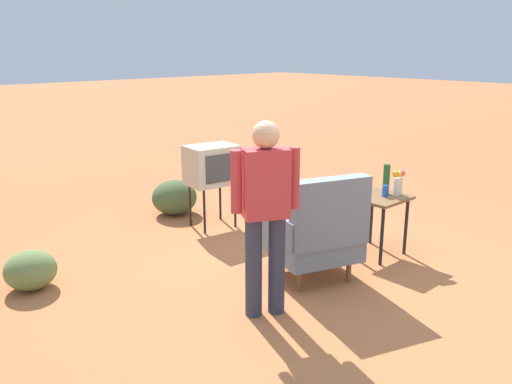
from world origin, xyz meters
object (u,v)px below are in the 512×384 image
at_px(tv_on_stand, 212,166).
at_px(soda_can_blue, 385,191).
at_px(flower_vase, 398,181).
at_px(armchair, 317,231).
at_px(bottle_wine_green, 386,179).
at_px(side_table, 378,205).
at_px(person_standing, 265,208).

relative_size(tv_on_stand, soda_can_blue, 8.44).
relative_size(tv_on_stand, flower_vase, 3.89).
height_order(armchair, bottle_wine_green, armchair).
bearing_deg(side_table, armchair, 0.03).
bearing_deg(person_standing, flower_vase, -178.70).
height_order(side_table, tv_on_stand, tv_on_stand).
distance_m(armchair, flower_vase, 1.21).
xyz_separation_m(armchair, bottle_wine_green, (-1.11, -0.00, 0.32)).
distance_m(bottle_wine_green, flower_vase, 0.13).
bearing_deg(bottle_wine_green, person_standing, 4.65).
bearing_deg(soda_can_blue, side_table, -69.07).
height_order(person_standing, flower_vase, person_standing).
bearing_deg(person_standing, soda_can_blue, -177.19).
relative_size(bottle_wine_green, soda_can_blue, 2.62).
bearing_deg(tv_on_stand, armchair, 83.03).
bearing_deg(tv_on_stand, person_standing, 62.80).
distance_m(soda_can_blue, flower_vase, 0.19).
relative_size(side_table, tv_on_stand, 0.64).
bearing_deg(bottle_wine_green, soda_can_blue, 32.29).
relative_size(armchair, side_table, 1.61).
distance_m(side_table, soda_can_blue, 0.18).
xyz_separation_m(side_table, tv_on_stand, (0.74, -1.92, 0.22)).
distance_m(armchair, bottle_wine_green, 1.15).
xyz_separation_m(person_standing, flower_vase, (-2.00, -0.05, -0.13)).
distance_m(armchair, side_table, 0.98).
bearing_deg(flower_vase, armchair, -5.41).
height_order(side_table, person_standing, person_standing).
height_order(armchair, tv_on_stand, armchair).
height_order(armchair, person_standing, person_standing).
height_order(side_table, bottle_wine_green, bottle_wine_green).
bearing_deg(soda_can_blue, tv_on_stand, -68.84).
bearing_deg(flower_vase, side_table, -30.48).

